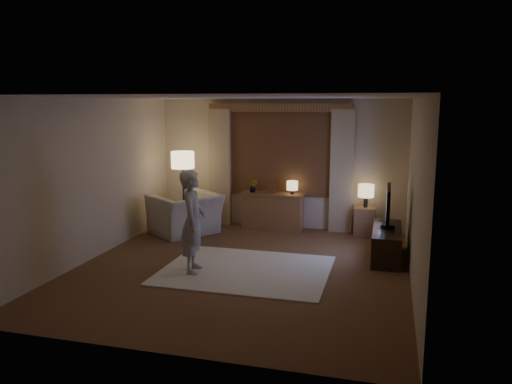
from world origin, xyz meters
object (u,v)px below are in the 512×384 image
(armchair, at_px, (186,214))
(side_table, at_px, (365,222))
(sideboard, at_px, (272,212))
(person, at_px, (193,221))
(tv_stand, at_px, (387,243))

(armchair, distance_m, side_table, 3.45)
(sideboard, height_order, side_table, sideboard)
(side_table, height_order, person, person)
(sideboard, bearing_deg, person, -100.92)
(sideboard, height_order, tv_stand, sideboard)
(tv_stand, bearing_deg, armchair, 171.38)
(side_table, height_order, tv_stand, side_table)
(tv_stand, relative_size, person, 0.91)
(armchair, xyz_separation_m, person, (0.99, -2.04, 0.40))
(armchair, bearing_deg, tv_stand, 115.90)
(armchair, bearing_deg, side_table, 137.11)
(sideboard, bearing_deg, side_table, -1.57)
(sideboard, distance_m, tv_stand, 2.64)
(sideboard, height_order, person, person)
(sideboard, relative_size, side_table, 2.14)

